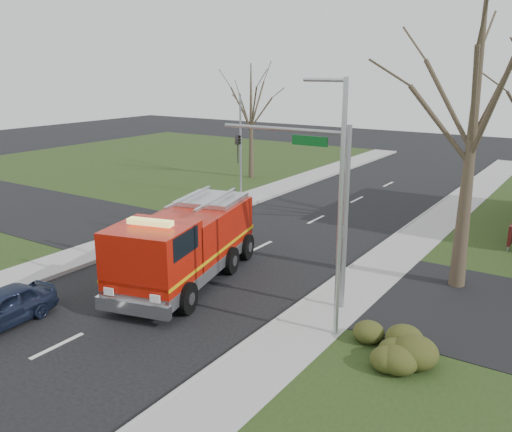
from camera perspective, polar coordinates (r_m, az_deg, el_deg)
The scene contains 12 objects.
ground at distance 22.64m, azimuth -7.91°, elevation -7.27°, with size 120.00×120.00×0.00m, color black.
sidewalk_right at distance 19.39m, azimuth 6.26°, elevation -11.00°, with size 2.40×80.00×0.15m, color #9E9E98.
sidewalk_left at distance 26.90m, azimuth -17.94°, elevation -4.03°, with size 2.40×80.00×0.15m, color #9E9E98.
health_center_sign at distance 29.31m, azimuth 25.39°, elevation -1.55°, with size 0.12×2.00×1.40m.
hedge_corner at distance 17.37m, azimuth 13.17°, elevation -12.78°, with size 2.80×2.00×0.90m, color #2D3312.
bare_tree_near at distance 22.05m, azimuth 22.10°, elevation 11.03°, with size 6.00×6.00×12.00m.
bare_tree_left at distance 43.00m, azimuth -0.53°, elevation 11.23°, with size 4.50×4.50×9.00m.
traffic_signal_mast at distance 19.58m, azimuth 6.11°, elevation 3.64°, with size 5.29×0.18×6.80m.
streetlight_pole at distance 17.04m, azimuth 8.73°, elevation 1.24°, with size 1.48×0.16×8.40m.
utility_pole_far at distance 36.50m, azimuth -1.63°, elevation 7.23°, with size 0.14×0.14×7.00m, color gray.
fire_engine at distance 22.53m, azimuth -7.47°, elevation -3.20°, with size 4.88×8.87×3.39m.
parked_car_maroon at distance 20.86m, azimuth -25.27°, elevation -8.73°, with size 1.57×3.90×1.33m, color #1B243C.
Camera 1 is at (14.00, -15.55, 8.65)m, focal length 38.00 mm.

